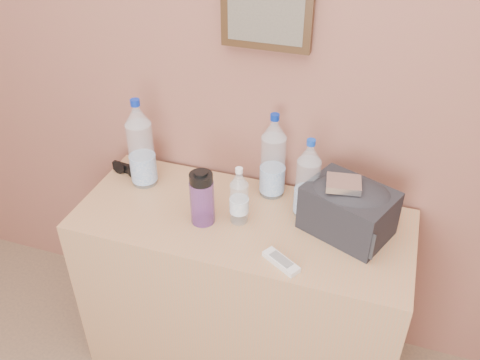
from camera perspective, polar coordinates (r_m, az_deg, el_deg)
name	(u,v)px	position (r m, az deg, el deg)	size (l,w,h in m)	color
picture_frame	(267,10)	(1.69, 3.01, 18.48)	(0.30, 0.03, 0.25)	#382311
dresser	(242,292)	(2.05, 0.21, -12.41)	(1.19, 0.49, 0.74)	tan
pet_large_a	(141,148)	(1.92, -11.06, 3.57)	(0.10, 0.10, 0.35)	silver
pet_large_b	(273,160)	(1.83, 3.73, 2.25)	(0.09, 0.09, 0.33)	white
pet_large_c	(307,182)	(1.75, 7.58, -0.26)	(0.08, 0.08, 0.30)	silver
pet_small	(239,198)	(1.73, -0.10, -2.07)	(0.06, 0.06, 0.22)	silver
nalgene_bottle	(202,197)	(1.73, -4.29, -1.96)	(0.08, 0.08, 0.20)	#5A2C83
sunglasses	(129,169)	(2.06, -12.41, 1.20)	(0.14, 0.05, 0.04)	black
ac_remote	(281,262)	(1.62, 4.63, -9.14)	(0.13, 0.04, 0.02)	silver
toiletry_bag	(349,208)	(1.72, 12.09, -3.10)	(0.28, 0.20, 0.19)	black
foil_packet	(344,184)	(1.65, 11.56, -0.42)	(0.11, 0.09, 0.02)	silver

